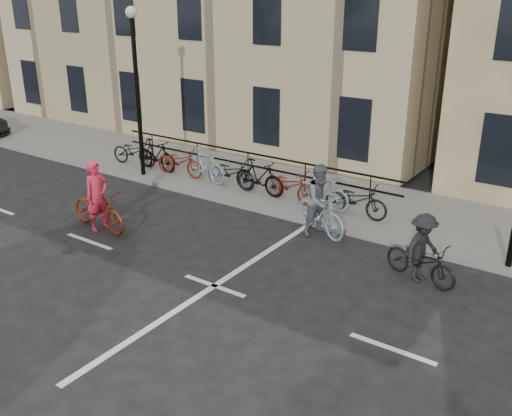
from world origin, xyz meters
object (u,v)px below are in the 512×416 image
Objects in this scene: lamp_post at (136,72)px; cyclist_pink at (98,206)px; cyclist_dark at (422,255)px; cyclist_grey at (320,206)px.

lamp_post is 5.10m from cyclist_pink.
lamp_post reaches higher than cyclist_dark.
cyclist_grey reaches higher than cyclist_dark.
cyclist_grey is at bearing -5.48° from lamp_post.
cyclist_grey is (4.91, 3.01, 0.11)m from cyclist_pink.
lamp_post reaches higher than cyclist_grey.
lamp_post is 7.55m from cyclist_grey.
cyclist_pink is (2.09, -3.68, -2.85)m from lamp_post.
cyclist_grey is 1.08× the size of cyclist_dark.
cyclist_dark is at bearing -9.41° from lamp_post.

